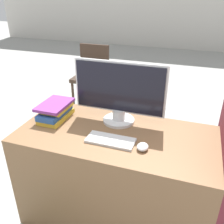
# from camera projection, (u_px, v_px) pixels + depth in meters

# --- Properties ---
(desk) EXTENTS (1.30, 0.64, 0.75)m
(desk) POSITION_uv_depth(u_px,v_px,m) (115.00, 177.00, 1.81)
(desk) COLOR brown
(desk) RESTS_ON ground_plane
(carrel_divider) EXTENTS (0.07, 0.74, 1.25)m
(carrel_divider) POSITION_uv_depth(u_px,v_px,m) (222.00, 164.00, 1.54)
(carrel_divider) COLOR maroon
(carrel_divider) RESTS_ON ground_plane
(monitor) EXTENTS (0.64, 0.22, 0.44)m
(monitor) POSITION_uv_depth(u_px,v_px,m) (119.00, 93.00, 1.69)
(monitor) COLOR silver
(monitor) RESTS_ON desk
(keyboard) EXTENTS (0.30, 0.13, 0.02)m
(keyboard) POSITION_uv_depth(u_px,v_px,m) (110.00, 140.00, 1.55)
(keyboard) COLOR silver
(keyboard) RESTS_ON desk
(mouse) EXTENTS (0.07, 0.08, 0.04)m
(mouse) POSITION_uv_depth(u_px,v_px,m) (143.00, 147.00, 1.47)
(mouse) COLOR silver
(mouse) RESTS_ON desk
(book_stack) EXTENTS (0.19, 0.29, 0.12)m
(book_stack) POSITION_uv_depth(u_px,v_px,m) (56.00, 111.00, 1.81)
(book_stack) COLOR gold
(book_stack) RESTS_ON desk
(far_chair) EXTENTS (0.44, 0.44, 0.87)m
(far_chair) POSITION_uv_depth(u_px,v_px,m) (92.00, 72.00, 3.63)
(far_chair) COLOR #38281E
(far_chair) RESTS_ON ground_plane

